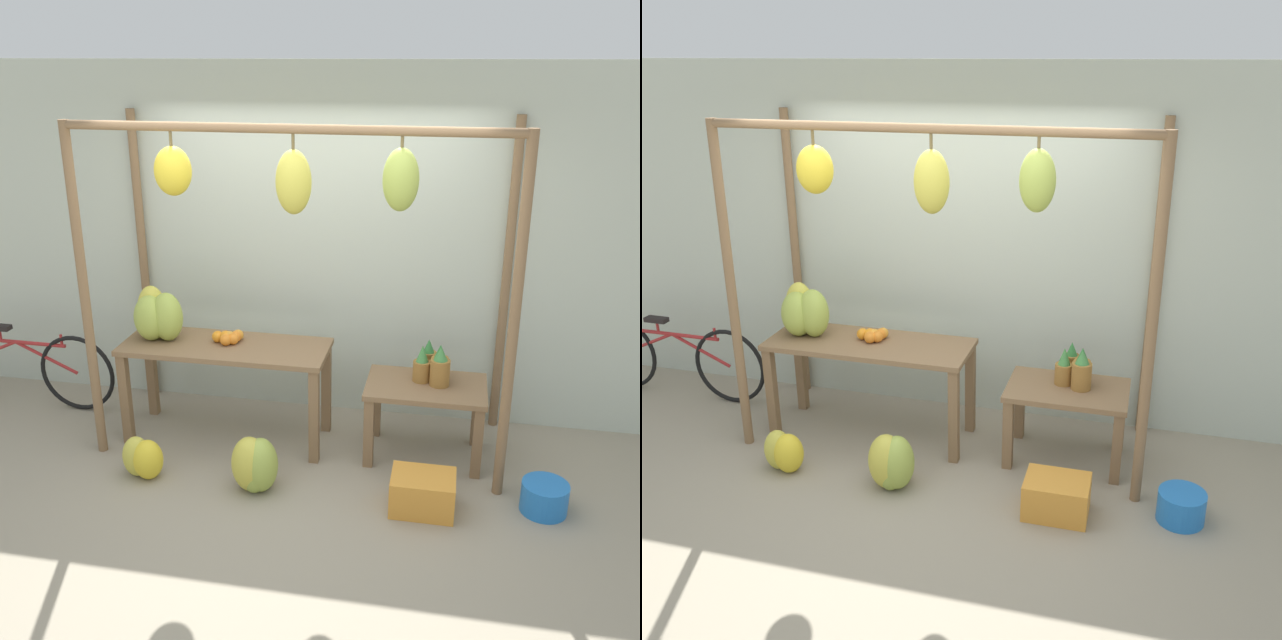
% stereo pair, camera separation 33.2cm
% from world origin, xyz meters
% --- Properties ---
extents(ground_plane, '(20.00, 20.00, 0.00)m').
position_xyz_m(ground_plane, '(0.00, 0.00, 0.00)').
color(ground_plane, gray).
extents(shop_wall_back, '(8.00, 0.08, 2.80)m').
position_xyz_m(shop_wall_back, '(0.00, 1.42, 1.40)').
color(shop_wall_back, '#B7C1B2').
rests_on(shop_wall_back, ground_plane).
extents(stall_awning, '(3.00, 1.13, 2.44)m').
position_xyz_m(stall_awning, '(0.01, 0.56, 1.76)').
color(stall_awning, brown).
rests_on(stall_awning, ground_plane).
extents(display_table_main, '(1.56, 0.58, 0.78)m').
position_xyz_m(display_table_main, '(-0.58, 0.74, 0.65)').
color(display_table_main, brown).
rests_on(display_table_main, ground_plane).
extents(display_table_side, '(0.87, 0.56, 0.58)m').
position_xyz_m(display_table_side, '(0.93, 0.75, 0.46)').
color(display_table_side, brown).
rests_on(display_table_side, ground_plane).
extents(banana_pile_on_table, '(0.47, 0.37, 0.40)m').
position_xyz_m(banana_pile_on_table, '(-1.13, 0.76, 0.97)').
color(banana_pile_on_table, '#9EB247').
rests_on(banana_pile_on_table, display_table_main).
extents(orange_pile, '(0.23, 0.20, 0.10)m').
position_xyz_m(orange_pile, '(-0.57, 0.78, 0.82)').
color(orange_pile, orange).
rests_on(orange_pile, display_table_main).
extents(pineapple_cluster, '(0.27, 0.29, 0.30)m').
position_xyz_m(pineapple_cluster, '(0.97, 0.81, 0.71)').
color(pineapple_cluster, olive).
rests_on(pineapple_cluster, display_table_side).
extents(banana_pile_ground_left, '(0.33, 0.25, 0.31)m').
position_xyz_m(banana_pile_ground_left, '(-1.00, 0.06, 0.15)').
color(banana_pile_ground_left, yellow).
rests_on(banana_pile_ground_left, ground_plane).
extents(banana_pile_ground_right, '(0.41, 0.39, 0.40)m').
position_xyz_m(banana_pile_ground_right, '(-0.17, 0.06, 0.18)').
color(banana_pile_ground_right, '#9EB247').
rests_on(banana_pile_ground_right, ground_plane).
extents(fruit_crate_white, '(0.42, 0.31, 0.25)m').
position_xyz_m(fruit_crate_white, '(0.97, 0.05, 0.13)').
color(fruit_crate_white, orange).
rests_on(fruit_crate_white, ground_plane).
extents(blue_bucket, '(0.31, 0.31, 0.21)m').
position_xyz_m(blue_bucket, '(1.76, 0.19, 0.10)').
color(blue_bucket, blue).
rests_on(blue_bucket, ground_plane).
extents(parked_bicycle, '(1.75, 0.08, 0.71)m').
position_xyz_m(parked_bicycle, '(-2.50, 0.93, 0.35)').
color(parked_bicycle, black).
rests_on(parked_bicycle, ground_plane).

